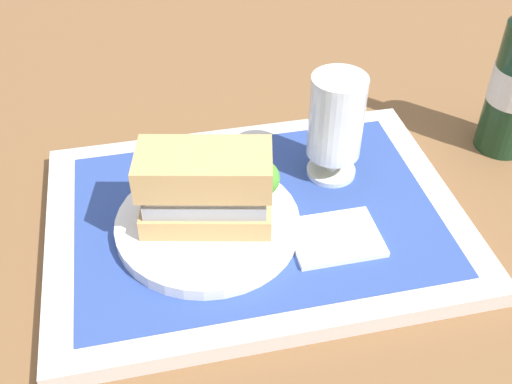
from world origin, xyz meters
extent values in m
plane|color=brown|center=(0.00, 0.00, 0.00)|extent=(3.00, 3.00, 0.00)
cube|color=silver|center=(0.00, 0.00, 0.01)|extent=(0.44, 0.32, 0.02)
cube|color=#2D4793|center=(0.00, 0.00, 0.02)|extent=(0.38, 0.27, 0.00)
cylinder|color=white|center=(-0.05, -0.01, 0.03)|extent=(0.19, 0.19, 0.01)
cube|color=tan|center=(-0.05, -0.01, 0.05)|extent=(0.14, 0.09, 0.02)
cube|color=#9EA3A8|center=(-0.05, -0.01, 0.07)|extent=(0.13, 0.08, 0.02)
cube|color=silver|center=(-0.05, -0.01, 0.08)|extent=(0.12, 0.07, 0.01)
sphere|color=#47932D|center=(0.00, -0.03, 0.09)|extent=(0.04, 0.04, 0.04)
cube|color=tan|center=(-0.05, -0.01, 0.10)|extent=(0.14, 0.09, 0.04)
cylinder|color=silver|center=(0.10, 0.05, 0.02)|extent=(0.06, 0.06, 0.01)
cylinder|color=silver|center=(0.10, 0.05, 0.04)|extent=(0.01, 0.01, 0.02)
cylinder|color=silver|center=(0.10, 0.05, 0.10)|extent=(0.06, 0.06, 0.09)
cylinder|color=gold|center=(0.10, 0.05, 0.07)|extent=(0.06, 0.06, 0.04)
cylinder|color=white|center=(0.10, 0.05, 0.09)|extent=(0.05, 0.05, 0.01)
cube|color=white|center=(0.07, -0.06, 0.02)|extent=(0.09, 0.07, 0.01)
camera|label=1|loc=(-0.10, -0.47, 0.47)|focal=43.20mm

